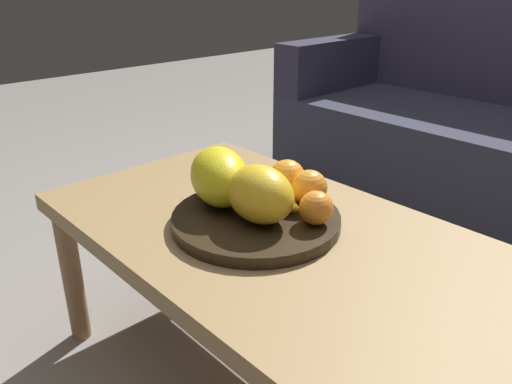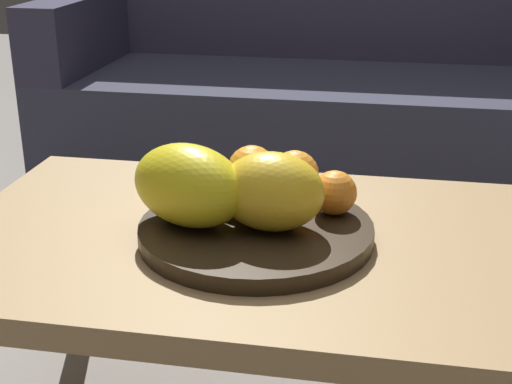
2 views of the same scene
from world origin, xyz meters
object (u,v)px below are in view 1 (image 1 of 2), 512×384
(orange_front, at_px, (287,177))
(coffee_table, at_px, (275,250))
(orange_left, at_px, (310,188))
(banana_bunch, at_px, (272,196))
(orange_right, at_px, (316,208))
(melon_large_front, at_px, (260,194))
(melon_smaller_beside, at_px, (220,176))
(fruit_bowl, at_px, (256,220))
(couch, at_px, (507,142))

(orange_front, bearing_deg, coffee_table, -56.43)
(orange_left, bearing_deg, banana_bunch, -117.27)
(orange_right, distance_m, banana_bunch, 0.11)
(coffee_table, relative_size, banana_bunch, 6.55)
(melon_large_front, distance_m, orange_front, 0.14)
(melon_smaller_beside, height_order, orange_left, melon_smaller_beside)
(melon_large_front, distance_m, melon_smaller_beside, 0.12)
(fruit_bowl, bearing_deg, banana_bunch, 82.48)
(melon_smaller_beside, relative_size, orange_left, 2.39)
(fruit_bowl, xyz_separation_m, melon_smaller_beside, (-0.10, -0.02, 0.07))
(fruit_bowl, height_order, banana_bunch, banana_bunch)
(melon_smaller_beside, distance_m, orange_left, 0.19)
(melon_smaller_beside, xyz_separation_m, orange_front, (0.07, 0.14, -0.02))
(orange_left, xyz_separation_m, orange_right, (0.07, -0.06, -0.00))
(couch, bearing_deg, coffee_table, -87.77)
(coffee_table, relative_size, couch, 0.60)
(coffee_table, xyz_separation_m, couch, (-0.05, 1.28, -0.06))
(melon_large_front, xyz_separation_m, banana_bunch, (-0.02, 0.05, -0.03))
(orange_right, bearing_deg, couch, 95.45)
(melon_smaller_beside, bearing_deg, orange_left, 43.38)
(orange_left, bearing_deg, melon_smaller_beside, -136.62)
(melon_smaller_beside, relative_size, orange_right, 2.73)
(melon_large_front, height_order, orange_front, melon_large_front)
(fruit_bowl, bearing_deg, melon_smaller_beside, -170.01)
(couch, bearing_deg, fruit_bowl, -89.63)
(coffee_table, relative_size, fruit_bowl, 2.95)
(orange_front, xyz_separation_m, orange_left, (0.07, -0.01, -0.00))
(couch, bearing_deg, orange_right, -84.55)
(fruit_bowl, bearing_deg, orange_front, 103.60)
(orange_left, relative_size, orange_right, 1.14)
(melon_smaller_beside, xyz_separation_m, orange_left, (0.14, 0.13, -0.02))
(coffee_table, height_order, banana_bunch, banana_bunch)
(couch, height_order, orange_right, couch)
(couch, height_order, orange_left, couch)
(melon_large_front, bearing_deg, coffee_table, 57.59)
(coffee_table, height_order, melon_large_front, melon_large_front)
(melon_smaller_beside, bearing_deg, banana_bunch, 29.93)
(melon_smaller_beside, bearing_deg, orange_front, 64.19)
(banana_bunch, bearing_deg, melon_smaller_beside, -150.07)
(melon_large_front, height_order, melon_smaller_beside, melon_smaller_beside)
(banana_bunch, bearing_deg, coffee_table, -37.09)
(couch, distance_m, melon_smaller_beside, 1.33)
(fruit_bowl, distance_m, orange_left, 0.13)
(coffee_table, xyz_separation_m, fruit_bowl, (-0.04, -0.01, 0.06))
(fruit_bowl, bearing_deg, couch, 90.37)
(melon_large_front, height_order, banana_bunch, melon_large_front)
(fruit_bowl, xyz_separation_m, orange_front, (-0.03, 0.12, 0.05))
(couch, height_order, orange_front, couch)
(orange_front, height_order, banana_bunch, orange_front)
(coffee_table, xyz_separation_m, banana_bunch, (-0.04, 0.03, 0.10))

